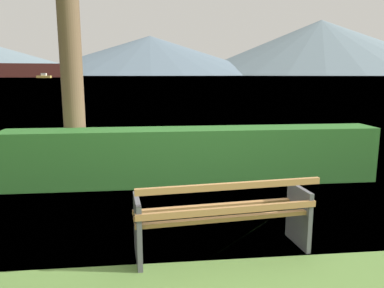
% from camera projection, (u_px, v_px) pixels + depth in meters
% --- Properties ---
extents(ground_plane, '(1400.00, 1400.00, 0.00)m').
position_uv_depth(ground_plane, '(221.00, 251.00, 4.10)').
color(ground_plane, '#567A38').
extents(water_surface, '(620.00, 620.00, 0.00)m').
position_uv_depth(water_surface, '(151.00, 76.00, 306.73)').
color(water_surface, slate).
rests_on(water_surface, ground_plane).
extents(park_bench, '(1.94, 0.76, 0.87)m').
position_uv_depth(park_bench, '(223.00, 216.00, 3.97)').
color(park_bench, '#A0703F').
rests_on(park_bench, ground_plane).
extents(hedge_row, '(6.53, 0.68, 0.98)m').
position_uv_depth(hedge_row, '(194.00, 156.00, 6.61)').
color(hedge_row, '#2D6B28').
rests_on(hedge_row, ground_plane).
extents(tender_far, '(6.78, 2.85, 2.29)m').
position_uv_depth(tender_far, '(44.00, 76.00, 182.05)').
color(tender_far, gold).
rests_on(tender_far, water_surface).
extents(distant_hills, '(902.43, 407.97, 81.94)m').
position_uv_depth(distant_hills, '(189.00, 52.00, 556.23)').
color(distant_hills, slate).
rests_on(distant_hills, ground_plane).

